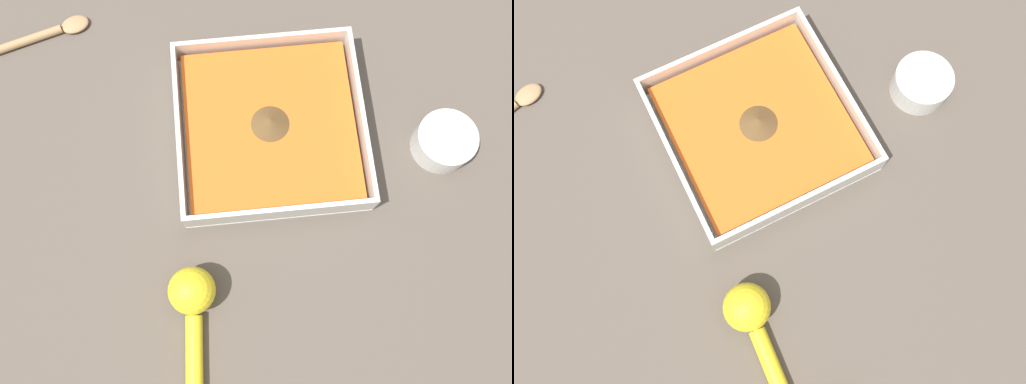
# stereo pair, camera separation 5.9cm
# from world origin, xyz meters

# --- Properties ---
(ground_plane) EXTENTS (4.00, 4.00, 0.00)m
(ground_plane) POSITION_xyz_m (0.00, 0.00, 0.00)
(ground_plane) COLOR brown
(square_dish) EXTENTS (0.24, 0.24, 0.05)m
(square_dish) POSITION_xyz_m (-0.02, 0.02, 0.02)
(square_dish) COLOR silver
(square_dish) RESTS_ON ground_plane
(spice_bowl) EXTENTS (0.08, 0.08, 0.04)m
(spice_bowl) POSITION_xyz_m (0.21, -0.02, 0.02)
(spice_bowl) COLOR silver
(spice_bowl) RESTS_ON ground_plane
(lemon_squeezer) EXTENTS (0.06, 0.17, 0.06)m
(lemon_squeezer) POSITION_xyz_m (-0.13, -0.20, 0.03)
(lemon_squeezer) COLOR yellow
(lemon_squeezer) RESTS_ON ground_plane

